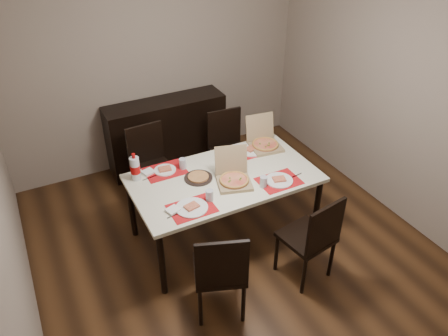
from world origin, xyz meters
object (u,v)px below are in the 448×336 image
Objects in this scene: chair_far_right at (228,146)px; pizza_box_center at (234,177)px; sideboard at (167,133)px; chair_near_right at (313,236)px; soda_bottle at (135,168)px; chair_near_left at (220,271)px; dip_bowl at (223,161)px; dining_table at (224,182)px; chair_far_left at (151,162)px.

pizza_box_center is (-0.46, -0.99, 0.29)m from chair_far_right.
pizza_box_center is at bearing -88.46° from sideboard.
chair_near_right is 1.77m from soda_bottle.
soda_bottle is (-1.20, 1.24, 0.36)m from chair_near_right.
chair_near_left is 1.00× the size of chair_far_right.
chair_near_right is 1.76m from chair_far_right.
sideboard is 1.40m from dip_bowl.
chair_far_left is at bearing 115.42° from dining_table.
chair_far_left is (-0.44, -0.65, 0.06)m from sideboard.
chair_near_left is 1.82m from chair_far_left.
chair_near_left is at bearing -118.05° from dip_bowl.
pizza_box_center is 0.94m from soda_bottle.
chair_near_right reaches higher than dip_bowl.
sideboard is 0.78m from chair_far_left.
chair_near_right and chair_far_right have the same top height.
chair_far_right is 0.79m from dip_bowl.
pizza_box_center is (0.04, -0.12, 0.12)m from dining_table.
dining_table is (0.01, -1.59, 0.23)m from sideboard.
chair_near_left is at bearing 179.15° from chair_near_right.
dip_bowl is at bearing 61.95° from chair_near_left.
chair_far_right reaches higher than dining_table.
chair_far_left and chair_far_right have the same top height.
soda_bottle is (-0.77, 0.35, 0.19)m from dining_table.
dining_table is at bearing 107.93° from pizza_box_center.
dip_bowl is at bearing -52.35° from chair_far_left.
sideboard is 1.74m from pizza_box_center.
chair_near_left is 3.26× the size of soda_bottle.
pizza_box_center is 0.36m from dip_bowl.
chair_near_left is (-0.48, -2.46, 0.06)m from sideboard.
chair_far_left is 0.76m from soda_bottle.
pizza_box_center is at bearing -114.97° from chair_far_right.
sideboard is at bearing 90.24° from dining_table.
dining_table is 1.05m from chair_far_left.
chair_far_left is at bearing 115.65° from chair_near_right.
chair_far_left is (-0.88, 1.83, 0.00)m from chair_near_right.
sideboard reaches higher than dining_table.
chair_far_left is (0.04, 1.82, 0.00)m from chair_near_left.
pizza_box_center is at bearing -30.40° from soda_bottle.
chair_near_right is (0.44, -2.48, 0.06)m from sideboard.
dip_bowl is at bearing -121.88° from chair_far_right.
chair_near_left is 2.00m from chair_far_right.
pizza_box_center is (0.49, -1.06, 0.29)m from chair_far_left.
chair_near_left is 1.28m from dip_bowl.
soda_bottle reaches higher than dining_table.
chair_far_right is (0.94, -0.07, 0.00)m from chair_far_left.
soda_bottle is at bearing 149.60° from pizza_box_center.
dip_bowl is at bearing -8.17° from soda_bottle.
chair_near_left reaches higher than dip_bowl.
dining_table is 1.94× the size of chair_near_left.
chair_far_right is at bearing 60.05° from dining_table.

